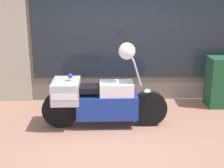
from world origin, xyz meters
TOP-DOWN VIEW (x-y plane):
  - ground_plane at (0.00, 0.00)m, footprint 60.00×60.00m
  - shop_building at (-0.45, 2.00)m, footprint 5.96×0.55m
  - window_display at (0.45, 2.03)m, footprint 4.46×0.30m
  - paramedic_motorcycle at (-0.40, 0.31)m, footprint 2.32×0.72m
  - white_helmet at (0.14, 0.31)m, footprint 0.30×0.30m

SIDE VIEW (x-z plane):
  - ground_plane at x=0.00m, z-range 0.00..0.00m
  - window_display at x=0.45m, z-range -0.50..1.42m
  - paramedic_motorcycle at x=-0.40m, z-range -0.12..1.16m
  - white_helmet at x=0.14m, z-range 1.28..1.58m
  - shop_building at x=-0.45m, z-range 0.01..3.22m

